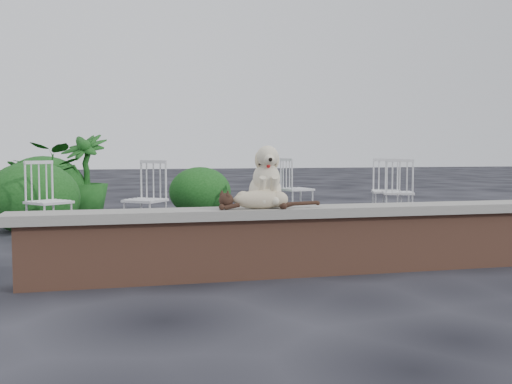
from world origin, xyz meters
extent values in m
plane|color=black|center=(0.00, 0.00, 0.00)|extent=(60.00, 60.00, 0.00)
cube|color=brown|center=(0.00, 0.00, 0.25)|extent=(6.00, 0.30, 0.50)
cube|color=slate|center=(0.00, 0.00, 0.54)|extent=(6.20, 0.40, 0.08)
imported|color=#124012|center=(-3.23, 4.85, 0.59)|extent=(1.24, 1.13, 1.18)
imported|color=#124012|center=(-2.69, 5.03, 0.66)|extent=(1.02, 1.02, 1.32)
ellipsoid|color=#124012|center=(-3.29, 3.54, 0.43)|extent=(1.22, 1.12, 0.97)
ellipsoid|color=#124012|center=(-3.31, 5.09, 0.46)|extent=(1.30, 1.19, 1.03)
ellipsoid|color=#124012|center=(-0.81, 5.13, 0.37)|extent=(1.05, 0.96, 0.83)
camera|label=1|loc=(-2.28, -4.79, 1.06)|focal=41.59mm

